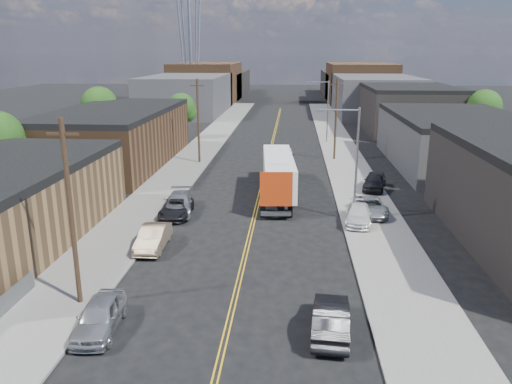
% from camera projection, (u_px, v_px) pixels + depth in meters
% --- Properties ---
extents(ground, '(260.00, 260.00, 0.00)m').
position_uv_depth(ground, '(272.00, 142.00, 74.18)').
color(ground, black).
rests_on(ground, ground).
extents(centerline, '(0.32, 120.00, 0.01)m').
position_uv_depth(centerline, '(267.00, 164.00, 59.79)').
color(centerline, gold).
rests_on(centerline, ground).
extents(sidewalk_left, '(5.00, 140.00, 0.15)m').
position_uv_depth(sidewalk_left, '(189.00, 162.00, 60.45)').
color(sidewalk_left, slate).
rests_on(sidewalk_left, ground).
extents(sidewalk_right, '(5.00, 140.00, 0.15)m').
position_uv_depth(sidewalk_right, '(347.00, 165.00, 59.10)').
color(sidewalk_right, slate).
rests_on(sidewalk_right, ground).
extents(warehouse_brown, '(12.00, 26.00, 6.60)m').
position_uv_depth(warehouse_brown, '(116.00, 136.00, 59.22)').
color(warehouse_brown, '#4C321E').
rests_on(warehouse_brown, ground).
extents(industrial_right_b, '(14.00, 24.00, 6.10)m').
position_uv_depth(industrial_right_b, '(455.00, 140.00, 58.35)').
color(industrial_right_b, '#363638').
rests_on(industrial_right_b, ground).
extents(industrial_right_c, '(14.00, 22.00, 7.60)m').
position_uv_depth(industrial_right_c, '(407.00, 109.00, 83.09)').
color(industrial_right_c, black).
rests_on(industrial_right_c, ground).
extents(skyline_left_a, '(16.00, 30.00, 8.00)m').
position_uv_depth(skyline_left_a, '(187.00, 94.00, 108.09)').
color(skyline_left_a, '#363638').
rests_on(skyline_left_a, ground).
extents(skyline_right_a, '(16.00, 30.00, 8.00)m').
position_uv_depth(skyline_right_a, '(374.00, 95.00, 105.24)').
color(skyline_right_a, '#363638').
rests_on(skyline_right_a, ground).
extents(skyline_left_b, '(16.00, 26.00, 10.00)m').
position_uv_depth(skyline_left_b, '(207.00, 83.00, 131.80)').
color(skyline_left_b, '#4C321E').
rests_on(skyline_left_b, ground).
extents(skyline_right_b, '(16.00, 26.00, 10.00)m').
position_uv_depth(skyline_right_b, '(360.00, 83.00, 128.95)').
color(skyline_right_b, '#4C321E').
rests_on(skyline_right_b, ground).
extents(skyline_left_c, '(16.00, 40.00, 7.00)m').
position_uv_depth(skyline_left_c, '(218.00, 84.00, 151.40)').
color(skyline_left_c, black).
rests_on(skyline_left_c, ground).
extents(skyline_right_c, '(16.00, 40.00, 7.00)m').
position_uv_depth(skyline_right_c, '(351.00, 84.00, 148.55)').
color(skyline_right_c, black).
rests_on(skyline_right_c, ground).
extents(streetlight_near, '(3.39, 0.25, 9.00)m').
position_uv_depth(streetlight_near, '(352.00, 155.00, 38.61)').
color(streetlight_near, gray).
rests_on(streetlight_near, ground).
extents(streetlight_far, '(3.39, 0.25, 9.00)m').
position_uv_depth(streetlight_far, '(325.00, 106.00, 72.19)').
color(streetlight_far, gray).
rests_on(streetlight_far, ground).
extents(utility_pole_left_near, '(1.60, 0.26, 10.00)m').
position_uv_depth(utility_pole_left_near, '(71.00, 213.00, 25.40)').
color(utility_pole_left_near, black).
rests_on(utility_pole_left_near, ground).
extents(utility_pole_left_far, '(1.60, 0.26, 10.00)m').
position_uv_depth(utility_pole_left_far, '(198.00, 121.00, 58.98)').
color(utility_pole_left_far, black).
rests_on(utility_pole_left_far, ground).
extents(utility_pole_right, '(1.60, 0.26, 10.00)m').
position_uv_depth(utility_pole_right, '(336.00, 119.00, 60.68)').
color(utility_pole_right, black).
rests_on(utility_pole_right, ground).
extents(tree_left_mid, '(5.10, 5.04, 8.37)m').
position_uv_depth(tree_left_mid, '(100.00, 107.00, 69.60)').
color(tree_left_mid, black).
rests_on(tree_left_mid, ground).
extents(tree_left_far, '(4.35, 4.20, 6.97)m').
position_uv_depth(tree_left_far, '(182.00, 109.00, 75.85)').
color(tree_left_far, black).
rests_on(tree_left_far, ground).
extents(tree_right_far, '(4.85, 4.76, 7.91)m').
position_uv_depth(tree_right_far, '(484.00, 109.00, 70.63)').
color(tree_right_far, black).
rests_on(tree_right_far, ground).
extents(semi_truck, '(3.41, 15.31, 3.97)m').
position_uv_depth(semi_truck, '(279.00, 171.00, 46.63)').
color(semi_truck, silver).
rests_on(semi_truck, ground).
extents(car_left_a, '(2.20, 4.76, 1.58)m').
position_uv_depth(car_left_a, '(100.00, 316.00, 24.04)').
color(car_left_a, '#A5A8AA').
rests_on(car_left_a, ground).
extents(car_left_b, '(1.76, 4.77, 1.56)m').
position_uv_depth(car_left_b, '(153.00, 238.00, 34.14)').
color(car_left_b, '#7D6852').
rests_on(car_left_b, ground).
extents(car_left_c, '(2.48, 5.05, 1.38)m').
position_uv_depth(car_left_c, '(176.00, 208.00, 40.78)').
color(car_left_c, black).
rests_on(car_left_c, ground).
extents(car_left_d, '(2.87, 5.72, 1.59)m').
position_uv_depth(car_left_d, '(179.00, 203.00, 41.81)').
color(car_left_d, '#95969A').
rests_on(car_left_d, ground).
extents(car_right_oncoming, '(2.07, 4.98, 1.60)m').
position_uv_depth(car_right_oncoming, '(331.00, 318.00, 23.81)').
color(car_right_oncoming, black).
rests_on(car_right_oncoming, ground).
extents(car_right_lot_a, '(2.47, 4.98, 1.36)m').
position_uv_depth(car_right_lot_a, '(371.00, 207.00, 40.77)').
color(car_right_lot_a, '#A3A6A8').
rests_on(car_right_lot_a, sidewalk_right).
extents(car_right_lot_b, '(2.52, 4.92, 1.37)m').
position_uv_depth(car_right_lot_b, '(358.00, 214.00, 38.83)').
color(car_right_lot_b, silver).
rests_on(car_right_lot_b, sidewalk_right).
extents(car_right_lot_c, '(3.09, 5.17, 1.65)m').
position_uv_depth(car_right_lot_c, '(375.00, 181.00, 48.19)').
color(car_right_lot_c, black).
rests_on(car_right_lot_c, sidewalk_right).
extents(car_ahead_truck, '(2.31, 5.00, 1.39)m').
position_uv_depth(car_ahead_truck, '(279.00, 164.00, 56.62)').
color(car_ahead_truck, black).
rests_on(car_ahead_truck, ground).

